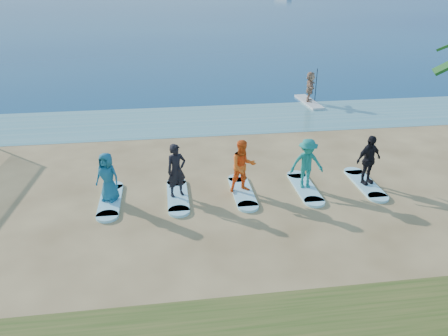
{
  "coord_description": "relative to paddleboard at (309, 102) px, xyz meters",
  "views": [
    {
      "loc": [
        -0.93,
        -11.12,
        7.15
      ],
      "look_at": [
        0.91,
        2.0,
        1.1
      ],
      "focal_mm": 35.0,
      "sensor_mm": 36.0,
      "label": 1
    }
  ],
  "objects": [
    {
      "name": "ground",
      "position": [
        -7.45,
        -12.81,
        -0.06
      ],
      "size": [
        600.0,
        600.0,
        0.0
      ],
      "primitive_type": "plane",
      "color": "tan",
      "rests_on": "ground"
    },
    {
      "name": "shallow_water",
      "position": [
        -7.45,
        -2.31,
        -0.05
      ],
      "size": [
        600.0,
        600.0,
        0.0
      ],
      "primitive_type": "plane",
      "color": "teal",
      "rests_on": "ground"
    },
    {
      "name": "paddleboard",
      "position": [
        0.0,
        0.0,
        0.0
      ],
      "size": [
        0.89,
        3.04,
        0.12
      ],
      "primitive_type": "cube",
      "rotation": [
        0.0,
        0.0,
        0.06
      ],
      "color": "silver",
      "rests_on": "ground"
    },
    {
      "name": "paddleboarder",
      "position": [
        0.0,
        0.0,
        0.91
      ],
      "size": [
        1.01,
        1.66,
        1.71
      ],
      "primitive_type": "imported",
      "rotation": [
        0.0,
        0.0,
        1.22
      ],
      "color": "tan",
      "rests_on": "paddleboard"
    },
    {
      "name": "surfboard_0",
      "position": [
        -10.38,
        -10.62,
        -0.01
      ],
      "size": [
        0.7,
        2.2,
        0.09
      ],
      "primitive_type": "cube",
      "color": "#A4EDFF",
      "rests_on": "ground"
    },
    {
      "name": "student_0",
      "position": [
        -10.38,
        -10.62,
        0.87
      ],
      "size": [
        0.97,
        0.83,
        1.68
      ],
      "primitive_type": "imported",
      "rotation": [
        0.0,
        0.0,
        -0.43
      ],
      "color": "#1A607F",
      "rests_on": "surfboard_0"
    },
    {
      "name": "surfboard_1",
      "position": [
        -8.12,
        -10.62,
        -0.01
      ],
      "size": [
        0.7,
        2.2,
        0.09
      ],
      "primitive_type": "cube",
      "color": "#A4EDFF",
      "rests_on": "ground"
    },
    {
      "name": "student_1",
      "position": [
        -8.12,
        -10.62,
        0.96
      ],
      "size": [
        0.8,
        0.67,
        1.86
      ],
      "primitive_type": "imported",
      "rotation": [
        0.0,
        0.0,
        0.39
      ],
      "color": "black",
      "rests_on": "surfboard_1"
    },
    {
      "name": "surfboard_2",
      "position": [
        -5.86,
        -10.62,
        -0.01
      ],
      "size": [
        0.7,
        2.2,
        0.09
      ],
      "primitive_type": "cube",
      "color": "#A4EDFF",
      "rests_on": "ground"
    },
    {
      "name": "student_2",
      "position": [
        -5.86,
        -10.62,
        0.97
      ],
      "size": [
        1.01,
        0.84,
        1.87
      ],
      "primitive_type": "imported",
      "rotation": [
        0.0,
        0.0,
        0.16
      ],
      "color": "#FF611A",
      "rests_on": "surfboard_2"
    },
    {
      "name": "surfboard_3",
      "position": [
        -3.6,
        -10.62,
        -0.01
      ],
      "size": [
        0.7,
        2.2,
        0.09
      ],
      "primitive_type": "cube",
      "color": "#A4EDFF",
      "rests_on": "ground"
    },
    {
      "name": "student_3",
      "position": [
        -3.6,
        -10.62,
        0.93
      ],
      "size": [
        1.2,
        0.72,
        1.81
      ],
      "primitive_type": "imported",
      "rotation": [
        0.0,
        0.0,
        -0.04
      ],
      "color": "#1B8579",
      "rests_on": "surfboard_3"
    },
    {
      "name": "surfboard_4",
      "position": [
        -1.33,
        -10.62,
        -0.01
      ],
      "size": [
        0.7,
        2.2,
        0.09
      ],
      "primitive_type": "cube",
      "color": "#A4EDFF",
      "rests_on": "ground"
    },
    {
      "name": "student_4",
      "position": [
        -1.33,
        -10.62,
        0.94
      ],
      "size": [
        1.15,
        0.77,
        1.81
      ],
      "primitive_type": "imported",
      "rotation": [
        0.0,
        0.0,
        0.34
      ],
      "color": "black",
      "rests_on": "surfboard_4"
    }
  ]
}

